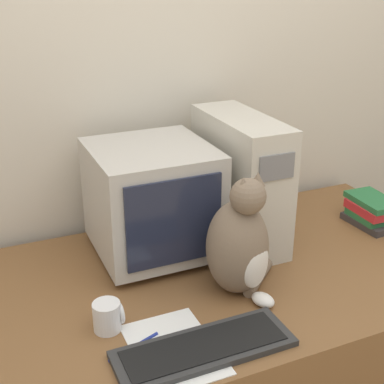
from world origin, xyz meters
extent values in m
cube|color=beige|center=(0.00, 0.97, 1.25)|extent=(7.00, 0.05, 2.50)
cube|color=brown|center=(0.00, 0.45, 0.38)|extent=(1.67, 0.90, 0.76)
cube|color=#BCB7AD|center=(-0.18, 0.67, 0.77)|extent=(0.27, 0.24, 0.02)
cube|color=#BCB7AD|center=(-0.18, 0.67, 0.96)|extent=(0.38, 0.39, 0.36)
cube|color=#1E2338|center=(-0.18, 0.47, 0.96)|extent=(0.31, 0.01, 0.28)
cube|color=beige|center=(0.14, 0.64, 0.98)|extent=(0.17, 0.45, 0.45)
cube|color=slate|center=(0.14, 0.41, 1.11)|extent=(0.12, 0.01, 0.08)
cube|color=#2D2D2D|center=(-0.24, 0.12, 0.77)|extent=(0.47, 0.16, 0.02)
cube|color=black|center=(-0.24, 0.12, 0.78)|extent=(0.42, 0.13, 0.00)
ellipsoid|color=#7A6651|center=(-0.03, 0.34, 0.91)|extent=(0.23, 0.24, 0.29)
ellipsoid|color=white|center=(-0.01, 0.27, 0.88)|extent=(0.11, 0.08, 0.16)
sphere|color=#7A6651|center=(-0.02, 0.31, 1.08)|extent=(0.13, 0.13, 0.10)
cone|color=#7A6651|center=(-0.04, 0.31, 1.12)|extent=(0.04, 0.04, 0.04)
cone|color=#7A6651|center=(0.02, 0.33, 1.12)|extent=(0.04, 0.04, 0.04)
ellipsoid|color=white|center=(0.01, 0.24, 0.78)|extent=(0.07, 0.09, 0.04)
cylinder|color=#7A6651|center=(0.06, 0.35, 0.78)|extent=(0.17, 0.15, 0.03)
cube|color=#383333|center=(0.66, 0.53, 0.77)|extent=(0.15, 0.20, 0.03)
cube|color=#28703D|center=(0.66, 0.53, 0.80)|extent=(0.14, 0.16, 0.03)
cube|color=red|center=(0.66, 0.53, 0.83)|extent=(0.15, 0.18, 0.03)
cube|color=#28703D|center=(0.66, 0.54, 0.85)|extent=(0.13, 0.20, 0.02)
cylinder|color=navy|center=(-0.40, 0.21, 0.76)|extent=(0.15, 0.06, 0.01)
cube|color=white|center=(-0.30, 0.16, 0.76)|extent=(0.21, 0.30, 0.00)
cylinder|color=white|center=(-0.44, 0.31, 0.80)|extent=(0.08, 0.08, 0.08)
torus|color=white|center=(-0.40, 0.31, 0.80)|extent=(0.01, 0.06, 0.06)
camera|label=1|loc=(-0.71, -0.87, 1.68)|focal=50.00mm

